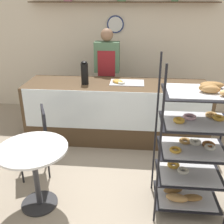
# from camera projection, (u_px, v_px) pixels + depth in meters

# --- Properties ---
(ground_plane) EXTENTS (14.00, 14.00, 0.00)m
(ground_plane) POSITION_uv_depth(u_px,v_px,m) (109.00, 183.00, 3.29)
(ground_plane) COLOR gray
(back_wall) EXTENTS (10.00, 0.30, 2.70)m
(back_wall) POSITION_uv_depth(u_px,v_px,m) (122.00, 42.00, 5.04)
(back_wall) COLOR beige
(back_wall) RESTS_ON ground_plane
(display_counter) EXTENTS (2.82, 0.77, 0.93)m
(display_counter) POSITION_uv_depth(u_px,v_px,m) (116.00, 111.00, 4.20)
(display_counter) COLOR #4C3823
(display_counter) RESTS_ON ground_plane
(pastry_rack) EXTENTS (0.73, 0.54, 1.66)m
(pastry_rack) POSITION_uv_depth(u_px,v_px,m) (193.00, 147.00, 2.64)
(pastry_rack) COLOR black
(pastry_rack) RESTS_ON ground_plane
(person_worker) EXTENTS (0.43, 0.23, 1.68)m
(person_worker) POSITION_uv_depth(u_px,v_px,m) (107.00, 73.00, 4.63)
(person_worker) COLOR #282833
(person_worker) RESTS_ON ground_plane
(cafe_table) EXTENTS (0.73, 0.73, 0.73)m
(cafe_table) POSITION_uv_depth(u_px,v_px,m) (34.00, 163.00, 2.73)
(cafe_table) COLOR #262628
(cafe_table) RESTS_ON ground_plane
(cafe_chair) EXTENTS (0.50, 0.50, 0.90)m
(cafe_chair) POSITION_uv_depth(u_px,v_px,m) (38.00, 135.00, 3.29)
(cafe_chair) COLOR black
(cafe_chair) RESTS_ON ground_plane
(coffee_carafe) EXTENTS (0.11, 0.11, 0.35)m
(coffee_carafe) POSITION_uv_depth(u_px,v_px,m) (85.00, 73.00, 3.94)
(coffee_carafe) COLOR black
(coffee_carafe) RESTS_ON display_counter
(donut_tray_counter) EXTENTS (0.52, 0.34, 0.05)m
(donut_tray_counter) POSITION_uv_depth(u_px,v_px,m) (123.00, 82.00, 4.03)
(donut_tray_counter) COLOR silver
(donut_tray_counter) RESTS_ON display_counter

